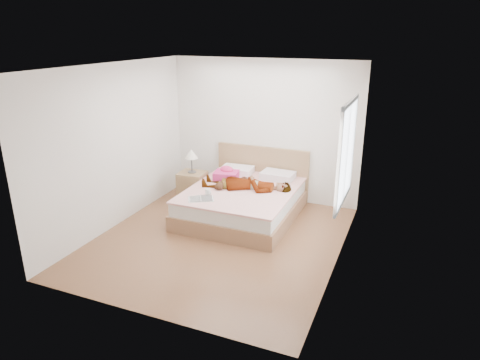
# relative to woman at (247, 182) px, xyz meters

# --- Properties ---
(ground) EXTENTS (4.00, 4.00, 0.00)m
(ground) POSITION_rel_woman_xyz_m (-0.05, -1.04, -0.62)
(ground) COLOR #4C2A17
(ground) RESTS_ON ground
(woman) EXTENTS (1.61, 0.84, 0.21)m
(woman) POSITION_rel_woman_xyz_m (0.00, 0.00, 0.00)
(woman) COLOR white
(woman) RESTS_ON bed
(hair) EXTENTS (0.64, 0.71, 0.09)m
(hair) POSITION_rel_woman_xyz_m (-0.57, 0.45, -0.06)
(hair) COLOR black
(hair) RESTS_ON bed
(phone) EXTENTS (0.05, 0.09, 0.05)m
(phone) POSITION_rel_woman_xyz_m (-0.50, 0.40, 0.06)
(phone) COLOR silver
(phone) RESTS_ON bed
(room_shell) EXTENTS (4.00, 4.00, 4.00)m
(room_shell) POSITION_rel_woman_xyz_m (1.72, -0.74, 0.88)
(room_shell) COLOR white
(room_shell) RESTS_ON ground
(bed) EXTENTS (1.80, 2.08, 1.00)m
(bed) POSITION_rel_woman_xyz_m (-0.05, -0.00, -0.34)
(bed) COLOR brown
(bed) RESTS_ON ground
(towel) EXTENTS (0.49, 0.42, 0.23)m
(towel) POSITION_rel_woman_xyz_m (-0.52, 0.29, -0.01)
(towel) COLOR #D83A8B
(towel) RESTS_ON bed
(magazine) EXTENTS (0.48, 0.43, 0.02)m
(magazine) POSITION_rel_woman_xyz_m (-0.48, -0.79, -0.10)
(magazine) COLOR white
(magazine) RESTS_ON bed
(coffee_mug) EXTENTS (0.14, 0.12, 0.10)m
(coffee_mug) POSITION_rel_woman_xyz_m (-0.46, -0.56, -0.05)
(coffee_mug) COLOR white
(coffee_mug) RESTS_ON bed
(plush_toy) EXTENTS (0.15, 0.22, 0.12)m
(plush_toy) POSITION_rel_woman_xyz_m (-0.40, -0.25, -0.04)
(plush_toy) COLOR black
(plush_toy) RESTS_ON bed
(nightstand) EXTENTS (0.50, 0.45, 1.02)m
(nightstand) POSITION_rel_woman_xyz_m (-1.16, 0.18, -0.28)
(nightstand) COLOR brown
(nightstand) RESTS_ON ground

